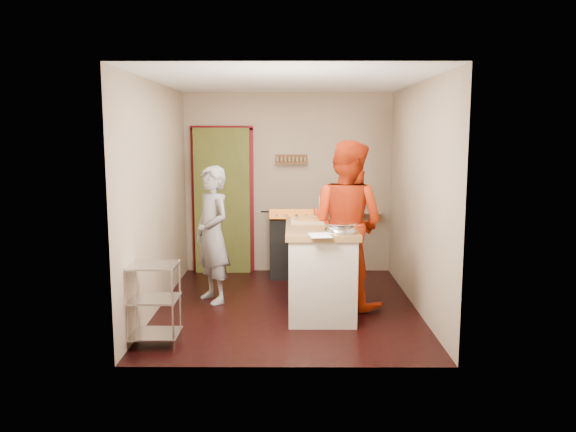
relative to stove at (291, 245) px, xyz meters
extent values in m
plane|color=black|center=(-0.05, -1.42, -0.45)|extent=(3.50, 3.50, 0.00)
cube|color=tan|center=(-0.05, 0.33, 0.85)|extent=(3.00, 0.04, 2.60)
cube|color=#565B23|center=(-1.00, 0.38, 0.60)|extent=(0.80, 0.40, 2.10)
cube|color=maroon|center=(-1.42, 0.31, 0.60)|extent=(0.06, 0.06, 2.10)
cube|color=maroon|center=(-0.58, 0.31, 0.60)|extent=(0.06, 0.06, 2.10)
cube|color=maroon|center=(-1.00, 0.31, 1.65)|extent=(0.90, 0.06, 0.06)
cube|color=brown|center=(0.00, 0.28, 1.15)|extent=(0.46, 0.09, 0.03)
cube|color=brown|center=(0.00, 0.32, 1.21)|extent=(0.46, 0.02, 0.12)
cube|color=olive|center=(0.00, 0.28, 1.21)|extent=(0.42, 0.04, 0.07)
cube|color=tan|center=(0.90, 0.23, 0.45)|extent=(0.80, 0.18, 0.04)
cube|color=black|center=(0.70, 0.23, 0.57)|extent=(0.10, 0.14, 0.22)
cube|color=tan|center=(-1.55, -1.42, 0.85)|extent=(0.04, 3.50, 2.60)
cube|color=tan|center=(1.45, -1.42, 0.85)|extent=(0.04, 3.50, 2.60)
cube|color=white|center=(-0.05, -1.42, 2.16)|extent=(3.00, 3.50, 0.02)
cube|color=black|center=(0.00, 0.01, -0.05)|extent=(0.60, 0.55, 0.80)
cube|color=black|center=(0.00, 0.01, 0.38)|extent=(0.60, 0.55, 0.06)
cube|color=#984B16|center=(0.00, -0.27, 0.47)|extent=(0.60, 0.15, 0.17)
cylinder|color=black|center=(-0.15, 0.14, 0.46)|extent=(0.26, 0.26, 0.05)
cylinder|color=silver|center=(-1.55, -2.80, -0.05)|extent=(0.02, 0.02, 0.80)
cylinder|color=silver|center=(-1.11, -2.80, -0.05)|extent=(0.02, 0.02, 0.80)
cylinder|color=silver|center=(-1.55, -2.44, -0.05)|extent=(0.02, 0.02, 0.80)
cylinder|color=silver|center=(-1.11, -2.44, -0.05)|extent=(0.02, 0.02, 0.80)
cube|color=silver|center=(-1.33, -2.62, -0.35)|extent=(0.48, 0.40, 0.02)
cube|color=silver|center=(-1.33, -2.62, 0.00)|extent=(0.48, 0.40, 0.02)
cube|color=silver|center=(-1.33, -2.62, 0.33)|extent=(0.48, 0.40, 0.02)
cube|color=beige|center=(0.33, -1.60, 0.02)|extent=(0.71, 1.25, 0.93)
cube|color=#926237|center=(0.33, -1.60, 0.51)|extent=(0.78, 1.32, 0.06)
cube|color=tan|center=(0.19, -1.34, 0.56)|extent=(0.40, 0.40, 0.02)
cylinder|color=gold|center=(0.19, -1.34, 0.58)|extent=(0.32, 0.32, 0.02)
ellipsoid|color=silver|center=(0.51, -2.06, 0.60)|extent=(0.35, 0.35, 0.11)
cylinder|color=white|center=(0.39, -1.13, 0.69)|extent=(0.12, 0.12, 0.28)
cylinder|color=silver|center=(0.51, -1.51, 0.63)|extent=(0.06, 0.06, 0.17)
cube|color=white|center=(0.29, -2.22, 0.55)|extent=(0.24, 0.32, 0.00)
cylinder|color=black|center=(0.59, -1.14, 0.70)|extent=(0.08, 0.08, 0.31)
cylinder|color=black|center=(0.69, -1.23, 0.70)|extent=(0.08, 0.08, 0.31)
cylinder|color=black|center=(0.57, -1.24, 0.70)|extent=(0.08, 0.08, 0.31)
imported|color=#B7B6BC|center=(-0.95, -1.22, 0.37)|extent=(0.67, 0.72, 1.64)
imported|color=#B92D0C|center=(0.65, -1.35, 0.52)|extent=(1.20, 1.15, 1.94)
camera|label=1|loc=(-0.01, -7.83, 1.58)|focal=35.00mm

